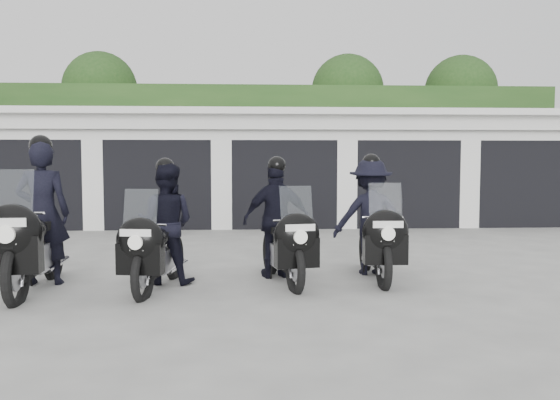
{
  "coord_description": "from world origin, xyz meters",
  "views": [
    {
      "loc": [
        -0.93,
        -9.1,
        1.74
      ],
      "look_at": [
        -0.38,
        0.8,
        1.05
      ],
      "focal_mm": 38.0,
      "sensor_mm": 36.0,
      "label": 1
    }
  ],
  "objects": [
    {
      "name": "police_bike_b",
      "position": [
        -2.09,
        -1.0,
        0.76
      ],
      "size": [
        0.95,
        2.07,
        1.81
      ],
      "rotation": [
        0.0,
        0.0,
        -0.16
      ],
      "color": "black",
      "rests_on": "ground"
    },
    {
      "name": "background_vegetation",
      "position": [
        0.37,
        12.92,
        2.77
      ],
      "size": [
        20.0,
        3.9,
        5.8
      ],
      "color": "#1D3D16",
      "rests_on": "ground"
    },
    {
      "name": "police_bike_c",
      "position": [
        -0.46,
        -0.67,
        0.78
      ],
      "size": [
        1.09,
        2.09,
        1.83
      ],
      "rotation": [
        0.0,
        0.0,
        0.19
      ],
      "color": "black",
      "rests_on": "ground"
    },
    {
      "name": "police_bike_a",
      "position": [
        -3.74,
        -1.13,
        0.85
      ],
      "size": [
        0.8,
        2.45,
        2.13
      ],
      "rotation": [
        0.0,
        0.0,
        0.05
      ],
      "color": "black",
      "rests_on": "ground"
    },
    {
      "name": "garage_block",
      "position": [
        -0.0,
        8.06,
        1.42
      ],
      "size": [
        16.4,
        6.8,
        2.96
      ],
      "color": "silver",
      "rests_on": "ground"
    },
    {
      "name": "police_bike_d",
      "position": [
        0.93,
        -0.48,
        0.8
      ],
      "size": [
        1.14,
        2.15,
        1.87
      ],
      "rotation": [
        0.0,
        0.0,
        -0.03
      ],
      "color": "black",
      "rests_on": "ground"
    },
    {
      "name": "ground",
      "position": [
        0.0,
        0.0,
        0.0
      ],
      "size": [
        80.0,
        80.0,
        0.0
      ],
      "primitive_type": "plane",
      "color": "#9D9D98",
      "rests_on": "ground"
    }
  ]
}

